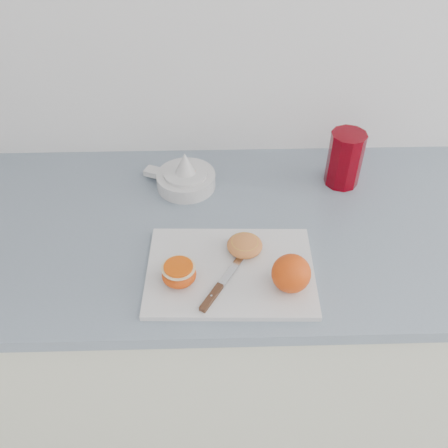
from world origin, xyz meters
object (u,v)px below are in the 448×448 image
at_px(red_tumbler, 344,161).
at_px(citrus_juicer, 185,177).
at_px(cutting_board, 230,271).
at_px(half_orange, 179,274).
at_px(counter, 279,334).

bearing_deg(red_tumbler, citrus_juicer, -179.21).
xyz_separation_m(cutting_board, half_orange, (-0.10, -0.03, 0.03)).
bearing_deg(half_orange, citrus_juicer, 89.59).
bearing_deg(half_orange, counter, 36.20).
distance_m(counter, half_orange, 0.57).
height_order(half_orange, citrus_juicer, citrus_juicer).
height_order(counter, cutting_board, cutting_board).
xyz_separation_m(counter, cutting_board, (-0.15, -0.16, 0.45)).
bearing_deg(half_orange, cutting_board, 15.45).
xyz_separation_m(counter, red_tumbler, (0.14, 0.15, 0.51)).
distance_m(half_orange, citrus_juicer, 0.33).
relative_size(cutting_board, half_orange, 4.95).
distance_m(counter, cutting_board, 0.50).
distance_m(half_orange, red_tumbler, 0.52).
height_order(half_orange, red_tumbler, red_tumbler).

